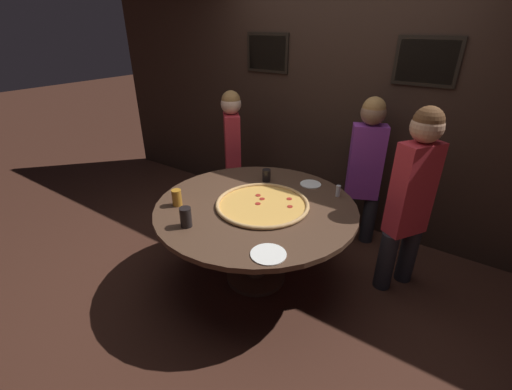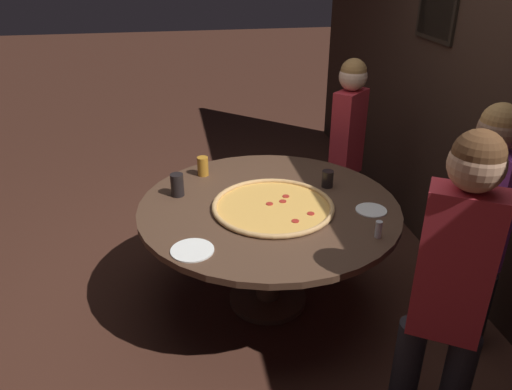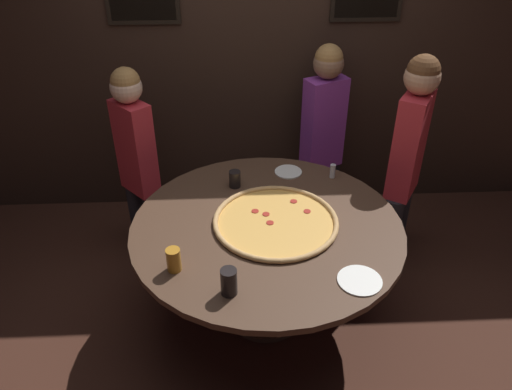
{
  "view_description": "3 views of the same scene",
  "coord_description": "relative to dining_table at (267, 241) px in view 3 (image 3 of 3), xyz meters",
  "views": [
    {
      "loc": [
        1.38,
        -1.98,
        2.05
      ],
      "look_at": [
        0.03,
        -0.04,
        0.85
      ],
      "focal_mm": 24.0,
      "sensor_mm": 36.0,
      "label": 1
    },
    {
      "loc": [
        2.67,
        -0.55,
        2.18
      ],
      "look_at": [
        -0.0,
        -0.08,
        0.81
      ],
      "focal_mm": 35.0,
      "sensor_mm": 36.0,
      "label": 2
    },
    {
      "loc": [
        -0.18,
        -2.35,
        2.52
      ],
      "look_at": [
        -0.07,
        -0.01,
        0.96
      ],
      "focal_mm": 35.0,
      "sensor_mm": 36.0,
      "label": 3
    }
  ],
  "objects": [
    {
      "name": "back_wall",
      "position": [
        0.0,
        1.41,
        0.69
      ],
      "size": [
        6.4,
        0.08,
        2.6
      ],
      "color": "black",
      "rests_on": "ground_plane"
    },
    {
      "name": "diner_far_left",
      "position": [
        1.02,
        0.63,
        0.26
      ],
      "size": [
        0.32,
        0.4,
        1.54
      ],
      "rotation": [
        0.0,
        0.0,
        -2.13
      ],
      "color": "#232328",
      "rests_on": "ground_plane"
    },
    {
      "name": "white_plate_beside_cup",
      "position": [
        0.19,
        0.59,
        0.13
      ],
      "size": [
        0.19,
        0.19,
        0.01
      ],
      "primitive_type": "cylinder",
      "color": "white",
      "rests_on": "dining_table"
    },
    {
      "name": "diner_side_right",
      "position": [
        0.51,
        1.09,
        0.22
      ],
      "size": [
        0.39,
        0.28,
        1.47
      ],
      "rotation": [
        0.0,
        0.0,
        -2.71
      ],
      "color": "#232328",
      "rests_on": "ground_plane"
    },
    {
      "name": "drink_cup_beside_pizza",
      "position": [
        -0.18,
        0.43,
        0.18
      ],
      "size": [
        0.08,
        0.08,
        0.11
      ],
      "primitive_type": "cylinder",
      "color": "black",
      "rests_on": "dining_table"
    },
    {
      "name": "condiment_shaker",
      "position": [
        0.48,
        0.51,
        0.18
      ],
      "size": [
        0.04,
        0.04,
        0.1
      ],
      "color": "silver",
      "rests_on": "dining_table"
    },
    {
      "name": "drink_cup_far_right",
      "position": [
        -0.22,
        -0.55,
        0.2
      ],
      "size": [
        0.08,
        0.08,
        0.15
      ],
      "primitive_type": "cylinder",
      "color": "black",
      "rests_on": "dining_table"
    },
    {
      "name": "giant_pizza",
      "position": [
        0.05,
        0.01,
        0.14
      ],
      "size": [
        0.75,
        0.75,
        0.03
      ],
      "color": "#E5A84C",
      "rests_on": "dining_table"
    },
    {
      "name": "drink_cup_centre_back",
      "position": [
        -0.51,
        -0.36,
        0.19
      ],
      "size": [
        0.08,
        0.08,
        0.13
      ],
      "primitive_type": "cylinder",
      "color": "#BC7A23",
      "rests_on": "dining_table"
    },
    {
      "name": "diner_far_right",
      "position": [
        -0.88,
        0.81,
        0.2
      ],
      "size": [
        0.34,
        0.35,
        1.43
      ],
      "rotation": [
        0.0,
        0.0,
        2.32
      ],
      "color": "#232328",
      "rests_on": "ground_plane"
    },
    {
      "name": "dining_table",
      "position": [
        0.0,
        0.0,
        0.0
      ],
      "size": [
        1.61,
        1.61,
        0.74
      ],
      "color": "#4C3323",
      "rests_on": "ground_plane"
    },
    {
      "name": "white_plate_far_back",
      "position": [
        0.44,
        -0.5,
        0.13
      ],
      "size": [
        0.23,
        0.23,
        0.01
      ],
      "primitive_type": "cylinder",
      "color": "white",
      "rests_on": "dining_table"
    },
    {
      "name": "ground_plane",
      "position": [
        0.0,
        0.0,
        -0.61
      ],
      "size": [
        24.0,
        24.0,
        0.0
      ],
      "primitive_type": "plane",
      "color": "#422319"
    }
  ]
}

